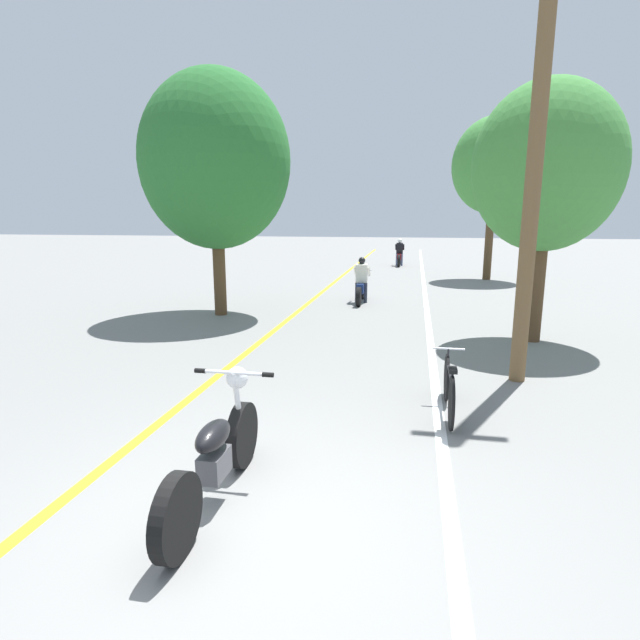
# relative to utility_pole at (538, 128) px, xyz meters

# --- Properties ---
(ground_plane) EXTENTS (120.00, 120.00, 0.00)m
(ground_plane) POSITION_rel_utility_pole_xyz_m (-3.07, -4.44, -3.81)
(ground_plane) COLOR slate
(lane_stripe_center) EXTENTS (0.14, 48.00, 0.01)m
(lane_stripe_center) POSITION_rel_utility_pole_xyz_m (-4.77, 7.79, -3.81)
(lane_stripe_center) COLOR yellow
(lane_stripe_center) RESTS_ON ground
(lane_stripe_edge) EXTENTS (0.14, 48.00, 0.01)m
(lane_stripe_edge) POSITION_rel_utility_pole_xyz_m (-1.29, 7.79, -3.81)
(lane_stripe_edge) COLOR white
(lane_stripe_edge) RESTS_ON ground
(utility_pole) EXTENTS (1.10, 0.24, 7.44)m
(utility_pole) POSITION_rel_utility_pole_xyz_m (0.00, 0.00, 0.00)
(utility_pole) COLOR brown
(utility_pole) RESTS_ON ground
(roadside_tree_right_near) EXTENTS (2.87, 2.59, 5.17)m
(roadside_tree_right_near) POSITION_rel_utility_pole_xyz_m (0.81, 2.77, -0.32)
(roadside_tree_right_near) COLOR #513A23
(roadside_tree_right_near) RESTS_ON ground
(roadside_tree_right_far) EXTENTS (3.28, 2.95, 6.44)m
(roadside_tree_right_far) POSITION_rel_utility_pole_xyz_m (1.28, 13.46, 0.71)
(roadside_tree_right_far) COLOR #513A23
(roadside_tree_right_far) RESTS_ON ground
(roadside_tree_left) EXTENTS (3.82, 3.44, 6.12)m
(roadside_tree_left) POSITION_rel_utility_pole_xyz_m (-6.70, 4.27, 0.10)
(roadside_tree_left) COLOR #513A23
(roadside_tree_left) RESTS_ON ground
(motorcycle_foreground) EXTENTS (0.80, 2.15, 1.10)m
(motorcycle_foreground) POSITION_rel_utility_pole_xyz_m (-3.37, -4.15, -3.36)
(motorcycle_foreground) COLOR black
(motorcycle_foreground) RESTS_ON ground
(motorcycle_rider_lead) EXTENTS (0.50, 2.00, 1.37)m
(motorcycle_rider_lead) POSITION_rel_utility_pole_xyz_m (-3.23, 6.89, -3.30)
(motorcycle_rider_lead) COLOR black
(motorcycle_rider_lead) RESTS_ON ground
(motorcycle_rider_far) EXTENTS (0.50, 2.07, 1.43)m
(motorcycle_rider_far) POSITION_rel_utility_pole_xyz_m (-2.47, 18.74, -3.27)
(motorcycle_rider_far) COLOR black
(motorcycle_rider_far) RESTS_ON ground
(bicycle_parked) EXTENTS (0.44, 1.68, 0.78)m
(bicycle_parked) POSITION_rel_utility_pole_xyz_m (-1.17, -1.63, -3.45)
(bicycle_parked) COLOR black
(bicycle_parked) RESTS_ON ground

